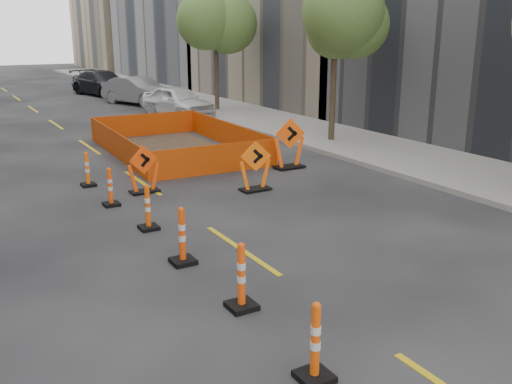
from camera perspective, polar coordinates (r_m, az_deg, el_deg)
ground_plane at (r=8.73m, az=11.60°, el=-14.14°), size 140.00×140.00×0.00m
sidewalk_right at (r=22.94m, az=8.70°, el=5.19°), size 4.00×90.00×0.15m
tree_r_b at (r=22.17m, az=7.94°, el=16.43°), size 2.80×2.80×5.95m
tree_r_c at (r=30.69m, az=-4.06°, el=16.41°), size 2.80×2.80×5.95m
channelizer_2 at (r=7.45m, az=5.96°, el=-14.66°), size 0.43×0.43×1.10m
channelizer_3 at (r=9.13m, az=-1.47°, el=-8.39°), size 0.45×0.45×1.13m
channelizer_4 at (r=10.90m, az=-7.40°, el=-4.34°), size 0.45×0.45×1.13m
channelizer_5 at (r=12.87m, az=-10.78°, el=-1.49°), size 0.41×0.41×1.04m
channelizer_6 at (r=14.80m, az=-14.38°, el=0.51°), size 0.39×0.39×0.99m
channelizer_7 at (r=16.83m, az=-16.52°, el=2.21°), size 0.39×0.39×0.99m
chevron_sign_left at (r=15.76m, az=-11.19°, el=2.27°), size 0.91×0.58×1.32m
chevron_sign_center at (r=15.65m, az=-0.07°, el=2.63°), size 1.07×0.87×1.40m
chevron_sign_right at (r=18.20m, az=3.35°, el=4.87°), size 1.23×0.95×1.62m
safety_fence at (r=20.91m, az=-8.11°, el=5.23°), size 4.59×7.49×0.92m
parked_car_near at (r=29.40m, az=-7.83°, el=8.98°), size 2.75×4.82×1.55m
parked_car_mid at (r=34.55m, az=-11.72°, el=9.88°), size 3.36×5.10×1.59m
parked_car_far at (r=39.92m, az=-15.08°, el=10.48°), size 3.57×5.92×1.61m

